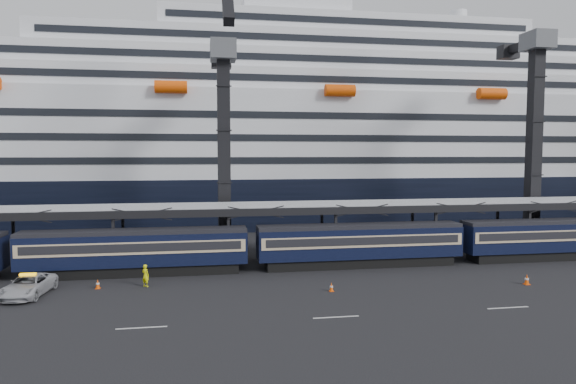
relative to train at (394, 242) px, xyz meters
name	(u,v)px	position (x,y,z in m)	size (l,w,h in m)	color
ground	(501,291)	(4.65, -10.00, -2.20)	(260.00, 260.00, 0.00)	black
train	(394,242)	(0.00, 0.00, 0.00)	(133.05, 3.00, 4.05)	black
canopy	(424,204)	(4.65, 4.00, 3.05)	(130.00, 6.25, 5.53)	gray
cruise_ship	(334,142)	(3.57, 35.99, 10.14)	(214.09, 28.84, 34.00)	black
crane_dark_near	(224,139)	(-15.35, 8.59, 9.73)	(4.50, 17.75, 35.08)	#4D5055
crane_dark_mid	(537,127)	(19.65, 7.59, 11.16)	(4.50, 18.24, 39.64)	#4D5055
pickup_truck	(28,286)	(-30.32, -5.46, -1.44)	(2.52, 5.47, 1.52)	#A6A7AD
worker	(146,276)	(-22.12, -4.20, -1.32)	(0.65, 0.42, 1.77)	#FAFC0D
traffic_cone_b	(98,284)	(-25.71, -4.18, -1.83)	(0.37, 0.37, 0.75)	#F34D07
traffic_cone_c	(331,287)	(-8.10, -7.96, -1.86)	(0.35, 0.35, 0.70)	#F34D07
traffic_cone_d	(527,279)	(7.76, -8.59, -1.78)	(0.43, 0.43, 0.85)	#F34D07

